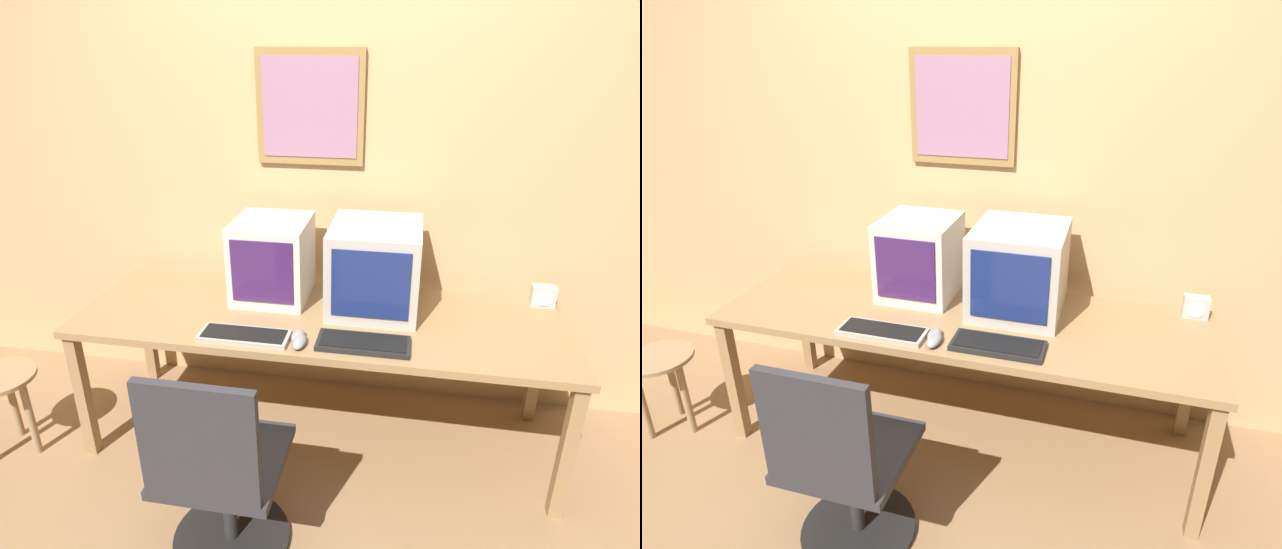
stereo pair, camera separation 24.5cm
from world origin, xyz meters
TOP-DOWN VIEW (x-y plane):
  - ground_plane at (0.00, 0.00)m, footprint 14.00×14.00m
  - wall_back at (-0.00, 1.23)m, footprint 8.00×0.08m
  - desk at (0.00, 0.73)m, footprint 2.29×0.76m
  - monitor_left at (-0.27, 0.90)m, footprint 0.36×0.39m
  - monitor_right at (0.24, 0.87)m, footprint 0.42×0.46m
  - keyboard_main at (-0.29, 0.46)m, footprint 0.40×0.15m
  - keyboard_side at (0.23, 0.49)m, footprint 0.40×0.17m
  - mouse_near_keyboard at (-0.04, 0.44)m, footprint 0.06×0.12m
  - mouse_far_corner at (-0.05, 0.49)m, footprint 0.06×0.11m
  - desk_clock at (1.05, 1.02)m, footprint 0.11×0.07m
  - office_chair at (-0.24, -0.04)m, footprint 0.48×0.48m
  - side_stool at (-1.48, 0.34)m, footprint 0.33×0.33m

SIDE VIEW (x-z plane):
  - ground_plane at x=0.00m, z-range 0.00..0.00m
  - side_stool at x=-1.48m, z-range 0.12..0.56m
  - office_chair at x=-0.24m, z-range -0.07..0.84m
  - desk at x=0.00m, z-range 0.29..1.00m
  - keyboard_main at x=-0.29m, z-range 0.70..0.73m
  - keyboard_side at x=0.23m, z-range 0.70..0.73m
  - mouse_far_corner at x=-0.05m, z-range 0.71..0.74m
  - mouse_near_keyboard at x=-0.04m, z-range 0.71..0.74m
  - desk_clock at x=1.05m, z-range 0.71..0.81m
  - monitor_left at x=-0.27m, z-range 0.71..1.11m
  - monitor_right at x=0.24m, z-range 0.71..1.12m
  - wall_back at x=0.00m, z-range 0.00..2.60m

